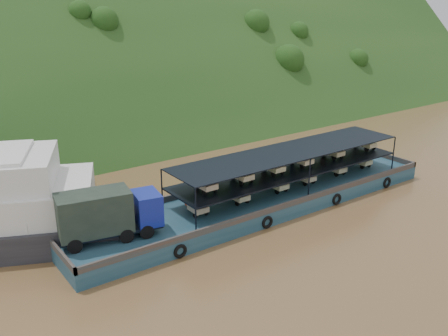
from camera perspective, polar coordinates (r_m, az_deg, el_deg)
ground at (r=43.73m, az=4.44°, el=-4.51°), size 160.00×160.00×0.00m
hillside at (r=73.45m, az=-13.97°, el=4.87°), size 140.00×39.60×39.60m
cargo_barge at (r=42.27m, az=2.44°, el=-3.56°), size 35.00×7.18×4.83m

